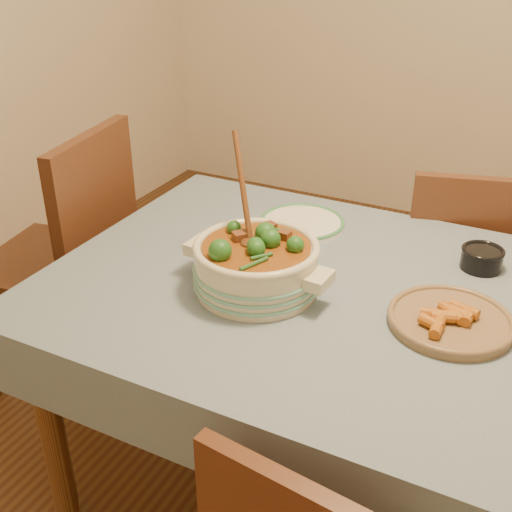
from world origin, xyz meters
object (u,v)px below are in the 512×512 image
at_px(stew_casserole, 256,262).
at_px(white_plate, 302,223).
at_px(chair_far, 464,272).
at_px(chair_left, 72,250).
at_px(dining_table, 365,327).
at_px(condiment_bowl, 482,257).
at_px(fried_plate, 451,318).

height_order(stew_casserole, white_plate, stew_casserole).
distance_m(chair_far, chair_left, 1.37).
distance_m(white_plate, chair_left, 0.84).
bearing_deg(chair_far, dining_table, 63.35).
relative_size(stew_casserole, chair_left, 0.41).
bearing_deg(dining_table, white_plate, 135.67).
bearing_deg(dining_table, condiment_bowl, 51.53).
xyz_separation_m(white_plate, chair_left, (-0.80, -0.18, -0.20)).
bearing_deg(chair_left, fried_plate, 74.12).
relative_size(stew_casserole, white_plate, 1.47).
xyz_separation_m(chair_far, chair_left, (-1.25, -0.57, 0.05)).
distance_m(condiment_bowl, fried_plate, 0.32).
bearing_deg(condiment_bowl, dining_table, -128.47).
bearing_deg(condiment_bowl, chair_far, 101.77).
xyz_separation_m(fried_plate, chair_left, (-1.32, 0.16, -0.21)).
xyz_separation_m(dining_table, chair_left, (-1.11, 0.13, -0.10)).
bearing_deg(chair_left, stew_casserole, 66.38).
relative_size(dining_table, stew_casserole, 4.13).
xyz_separation_m(dining_table, chair_far, (0.14, 0.70, -0.15)).
bearing_deg(condiment_bowl, stew_casserole, -143.00).
bearing_deg(chair_far, white_plate, 25.39).
height_order(dining_table, chair_far, chair_far).
distance_m(dining_table, condiment_bowl, 0.38).
xyz_separation_m(stew_casserole, white_plate, (-0.04, 0.40, -0.07)).
bearing_deg(stew_casserole, chair_far, 62.39).
distance_m(fried_plate, chair_left, 1.35).
height_order(fried_plate, chair_far, chair_far).
xyz_separation_m(condiment_bowl, chair_left, (-1.34, -0.16, -0.22)).
bearing_deg(dining_table, fried_plate, -8.32).
bearing_deg(condiment_bowl, white_plate, 177.65).
height_order(stew_casserole, fried_plate, stew_casserole).
bearing_deg(chair_far, chair_left, 9.21).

